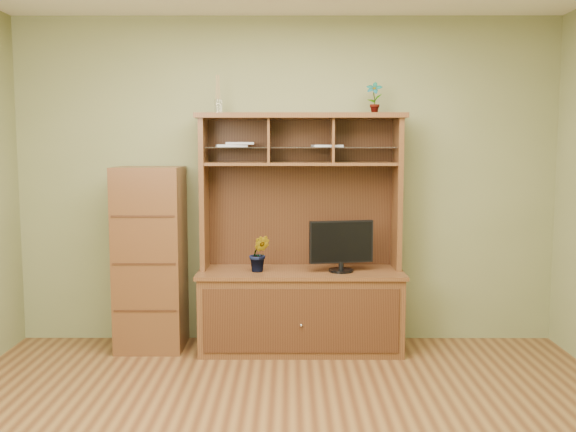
{
  "coord_description": "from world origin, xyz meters",
  "views": [
    {
      "loc": [
        0.02,
        -3.36,
        1.64
      ],
      "look_at": [
        0.01,
        1.2,
        1.14
      ],
      "focal_mm": 40.0,
      "sensor_mm": 36.0,
      "label": 1
    }
  ],
  "objects": [
    {
      "name": "room",
      "position": [
        0.0,
        0.0,
        1.35
      ],
      "size": [
        4.54,
        4.04,
        2.74
      ],
      "color": "#4F2C16",
      "rests_on": "ground"
    },
    {
      "name": "media_hutch",
      "position": [
        0.11,
        1.73,
        0.52
      ],
      "size": [
        1.66,
        0.61,
        1.9
      ],
      "color": "#4D2B16",
      "rests_on": "room"
    },
    {
      "name": "monitor",
      "position": [
        0.43,
        1.65,
        0.86
      ],
      "size": [
        0.51,
        0.2,
        0.41
      ],
      "rotation": [
        0.0,
        0.0,
        0.2
      ],
      "color": "black",
      "rests_on": "media_hutch"
    },
    {
      "name": "orchid_plant",
      "position": [
        -0.21,
        1.65,
        0.8
      ],
      "size": [
        0.17,
        0.14,
        0.29
      ],
      "primitive_type": "imported",
      "rotation": [
        0.0,
        0.0,
        -0.06
      ],
      "color": "#23581E",
      "rests_on": "media_hutch"
    },
    {
      "name": "top_plant",
      "position": [
        0.7,
        1.8,
        2.03
      ],
      "size": [
        0.16,
        0.13,
        0.25
      ],
      "primitive_type": "imported",
      "rotation": [
        0.0,
        0.0,
        -0.33
      ],
      "color": "#2C6222",
      "rests_on": "media_hutch"
    },
    {
      "name": "reed_diffuser",
      "position": [
        -0.55,
        1.81,
        2.02
      ],
      "size": [
        0.06,
        0.06,
        0.3
      ],
      "color": "silver",
      "rests_on": "media_hutch"
    },
    {
      "name": "magazines",
      "position": [
        -0.17,
        1.8,
        1.65
      ],
      "size": [
        1.03,
        0.22,
        0.04
      ],
      "color": "#AFAFB4",
      "rests_on": "media_hutch"
    },
    {
      "name": "side_cabinet",
      "position": [
        -1.1,
        1.74,
        0.74
      ],
      "size": [
        0.53,
        0.48,
        1.48
      ],
      "color": "#4D2B16",
      "rests_on": "room"
    }
  ]
}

